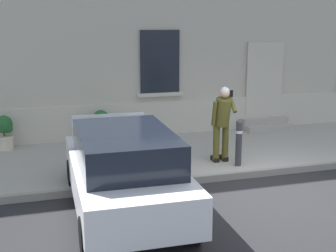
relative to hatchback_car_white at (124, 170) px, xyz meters
name	(u,v)px	position (x,y,z in m)	size (l,w,h in m)	color
ground_plane	(269,193)	(2.89, 0.09, -0.79)	(80.00, 80.00, 0.00)	#232326
sidewalk	(215,151)	(2.89, 2.89, -0.71)	(24.00, 3.60, 0.15)	#99968E
curb_edge	(248,174)	(2.89, 1.03, -0.71)	(24.00, 0.12, 0.15)	gray
building_facade	(184,5)	(2.90, 5.38, 2.94)	(24.00, 1.52, 7.50)	#B2AD9E
entrance_stoop	(266,124)	(5.16, 4.42, -0.51)	(1.43, 0.64, 0.32)	#9E998E
hatchback_car_white	(124,170)	(0.00, 0.00, 0.00)	(1.86, 4.10, 1.50)	white
bollard_near_person	(239,141)	(2.85, 1.44, -0.08)	(0.15, 0.15, 1.04)	#333338
person_on_phone	(222,119)	(2.59, 1.79, 0.36)	(0.51, 0.51, 1.74)	#514C1E
planter_cream	(4,132)	(-2.16, 4.32, -0.18)	(0.44, 0.44, 0.86)	beige
planter_olive	(102,125)	(0.26, 4.31, -0.18)	(0.44, 0.44, 0.86)	#606B38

